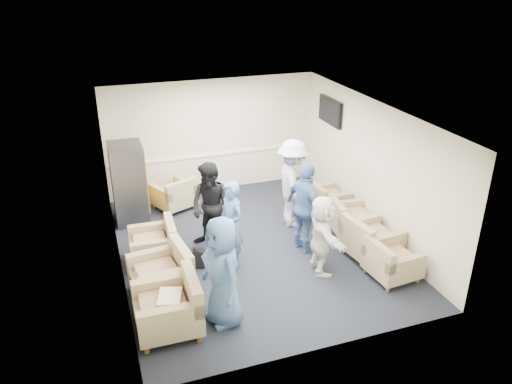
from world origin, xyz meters
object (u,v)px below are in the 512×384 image
object	(u,v)px
armchair_left_near	(172,309)
person_back_right	(293,183)
armchair_right_near	(390,263)
person_front_right	(322,235)
person_mid_left	(231,225)
armchair_right_midfar	(349,220)
vending_machine	(129,183)
person_back_left	(211,207)
armchair_corner	(175,196)
armchair_left_far	(156,245)
armchair_right_midnear	(369,241)
armchair_left_mid	(165,275)
person_mid_right	(305,208)
person_front_left	(222,272)
armchair_right_far	(326,201)

from	to	relation	value
armchair_left_near	person_back_right	bearing A→B (deg)	130.97
armchair_right_near	person_front_right	world-z (taller)	person_front_right
armchair_left_near	person_mid_left	distance (m)	2.05
armchair_right_midfar	vending_machine	xyz separation A→B (m)	(-4.11, 2.07, 0.54)
person_back_left	person_back_right	distance (m)	1.89
armchair_right_midfar	person_back_right	xyz separation A→B (m)	(-0.92, 0.77, 0.62)
armchair_right_near	armchair_corner	bearing A→B (deg)	32.36
armchair_left_near	armchair_left_far	xyz separation A→B (m)	(0.07, 2.03, -0.05)
person_front_right	armchair_corner	bearing A→B (deg)	37.58
armchair_right_midnear	person_back_left	distance (m)	3.03
armchair_left_mid	armchair_right_near	xyz separation A→B (m)	(3.79, -0.82, -0.05)
armchair_left_far	armchair_right_midfar	distance (m)	3.88
vending_machine	person_back_right	world-z (taller)	person_back_right
person_back_right	armchair_right_midnear	bearing A→B (deg)	-147.80
armchair_left_far	armchair_corner	distance (m)	2.17
armchair_right_midnear	person_mid_right	size ratio (longest dim) A/B	0.55
person_front_left	person_back_right	bearing A→B (deg)	127.14
person_mid_left	person_back_left	size ratio (longest dim) A/B	0.93
person_front_right	person_front_left	bearing A→B (deg)	117.83
armchair_left_mid	person_mid_left	world-z (taller)	person_mid_left
vending_machine	person_mid_right	size ratio (longest dim) A/B	0.96
armchair_right_midfar	armchair_right_far	size ratio (longest dim) A/B	1.06
armchair_right_midfar	person_mid_left	bearing A→B (deg)	104.13
armchair_right_midnear	armchair_right_far	distance (m)	1.95
vending_machine	person_mid_right	bearing A→B (deg)	-38.20
armchair_left_near	person_mid_right	xyz separation A→B (m)	(2.82, 1.50, 0.52)
armchair_right_midnear	person_front_left	distance (m)	3.22
armchair_left_far	armchair_right_far	distance (m)	3.92
armchair_left_near	person_back_left	distance (m)	2.50
armchair_left_far	person_back_left	xyz separation A→B (m)	(1.10, 0.12, 0.55)
armchair_left_far	armchair_left_near	bearing A→B (deg)	0.42
person_mid_left	person_front_left	bearing A→B (deg)	-38.85
armchair_left_mid	person_back_right	xyz separation A→B (m)	(2.97, 1.62, 0.57)
armchair_right_far	person_mid_left	xyz separation A→B (m)	(-2.56, -1.31, 0.51)
armchair_right_midfar	person_front_right	bearing A→B (deg)	139.77
person_front_left	person_mid_right	bearing A→B (deg)	114.89
armchair_corner	person_back_right	bearing A→B (deg)	121.64
person_mid_left	person_back_left	xyz separation A→B (m)	(-0.19, 0.69, 0.06)
person_back_left	person_mid_right	world-z (taller)	person_mid_right
vending_machine	person_front_left	size ratio (longest dim) A/B	0.97
armchair_left_near	armchair_corner	size ratio (longest dim) A/B	0.90
armchair_right_midnear	armchair_corner	bearing A→B (deg)	35.73
armchair_right_near	person_back_left	distance (m)	3.40
armchair_right_midfar	person_back_right	distance (m)	1.36
person_back_left	person_front_right	world-z (taller)	person_back_left
vending_machine	person_mid_left	bearing A→B (deg)	-57.33
armchair_right_midnear	armchair_right_near	bearing A→B (deg)	172.60
person_mid_right	person_front_right	distance (m)	0.78
person_back_left	person_mid_left	bearing A→B (deg)	-24.41
armchair_left_far	person_mid_right	xyz separation A→B (m)	(2.75, -0.53, 0.56)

